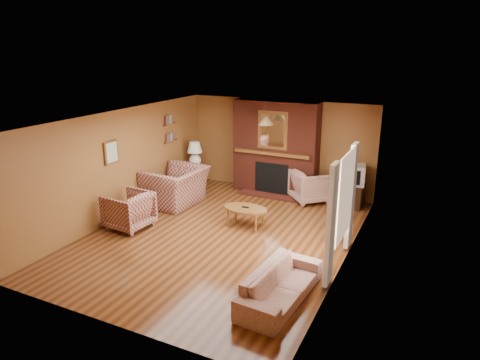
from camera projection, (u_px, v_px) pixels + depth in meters
The scene contains 20 objects.
floor at pixel (221, 235), 8.74m from camera, with size 6.50×6.50×0.00m, color #45210E.
ceiling at pixel (220, 118), 8.02m from camera, with size 6.50×6.50×0.00m, color white.
wall_back at pixel (279, 146), 11.18m from camera, with size 6.50×6.50×0.00m, color brown.
wall_front at pixel (104, 246), 5.59m from camera, with size 6.50×6.50×0.00m, color brown.
wall_left at pixel (121, 165), 9.42m from camera, with size 6.50×6.50×0.00m, color brown.
wall_right at pixel (349, 198), 7.35m from camera, with size 6.50×6.50×0.00m, color brown.
fireplace at pixel (276, 149), 10.96m from camera, with size 2.20×0.82×2.40m.
window_right at pixel (343, 205), 7.22m from camera, with size 0.10×1.85×2.00m.
bookshelf at pixel (171, 129), 10.89m from camera, with size 0.09×0.55×0.71m.
botanical_print at pixel (111, 152), 9.04m from camera, with size 0.05×0.40×0.50m.
pendant_light at pixel (266, 121), 10.12m from camera, with size 0.36×0.36×0.48m.
plaid_loveseat at pixel (176, 186), 10.35m from camera, with size 1.38×1.21×0.90m, color maroon.
plaid_armchair at pixel (129, 210), 9.01m from camera, with size 0.83×0.86×0.78m, color maroon.
floral_sofa at pixel (281, 285), 6.45m from camera, with size 1.77×0.69×0.52m, color #B8AB8E.
floral_armchair at pixel (310, 186), 10.57m from camera, with size 0.85×0.87×0.79m, color #B8AB8E.
coffee_table at pixel (245, 210), 9.07m from camera, with size 0.96×0.60×0.45m.
side_table at pixel (196, 177), 11.63m from camera, with size 0.45×0.45×0.60m, color brown.
table_lamp at pixel (195, 153), 11.43m from camera, with size 0.40×0.40×0.66m.
tv_stand at pixel (352, 195), 10.22m from camera, with size 0.52×0.47×0.57m, color black.
crt_tv at pixel (354, 175), 10.06m from camera, with size 0.59×0.59×0.47m.
Camera 1 is at (3.81, -7.05, 3.70)m, focal length 32.00 mm.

